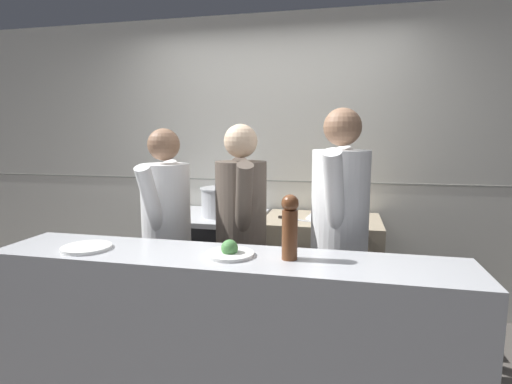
{
  "coord_description": "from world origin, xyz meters",
  "views": [
    {
      "loc": [
        0.64,
        -2.03,
        1.57
      ],
      "look_at": [
        0.02,
        0.77,
        1.15
      ],
      "focal_mm": 28.0,
      "sensor_mm": 36.0,
      "label": 1
    }
  ],
  "objects_px": {
    "pepper_mill": "(290,226)",
    "oven_range": "(215,265)",
    "mixing_bowl_steel": "(318,213)",
    "plated_dish_appetiser": "(230,252)",
    "stock_pot": "(220,201)",
    "chefs_knife": "(296,219)",
    "chef_sous": "(241,235)",
    "chef_head_cook": "(167,234)",
    "plated_dish_main": "(86,248)",
    "chef_line": "(339,233)"
  },
  "relations": [
    {
      "from": "chef_sous",
      "to": "plated_dish_appetiser",
      "type": "bearing_deg",
      "value": -100.21
    },
    {
      "from": "pepper_mill",
      "to": "chef_sous",
      "type": "bearing_deg",
      "value": 124.24
    },
    {
      "from": "oven_range",
      "to": "plated_dish_main",
      "type": "height_order",
      "value": "plated_dish_main"
    },
    {
      "from": "pepper_mill",
      "to": "mixing_bowl_steel",
      "type": "bearing_deg",
      "value": 87.32
    },
    {
      "from": "chef_head_cook",
      "to": "chef_sous",
      "type": "xyz_separation_m",
      "value": [
        0.51,
        0.03,
        0.01
      ]
    },
    {
      "from": "mixing_bowl_steel",
      "to": "pepper_mill",
      "type": "height_order",
      "value": "pepper_mill"
    },
    {
      "from": "oven_range",
      "to": "chef_sous",
      "type": "xyz_separation_m",
      "value": [
        0.42,
        -0.68,
        0.46
      ]
    },
    {
      "from": "chef_line",
      "to": "stock_pot",
      "type": "bearing_deg",
      "value": 154.63
    },
    {
      "from": "pepper_mill",
      "to": "chef_head_cook",
      "type": "relative_size",
      "value": 0.2
    },
    {
      "from": "chefs_knife",
      "to": "mixing_bowl_steel",
      "type": "bearing_deg",
      "value": 30.17
    },
    {
      "from": "pepper_mill",
      "to": "chef_line",
      "type": "distance_m",
      "value": 0.64
    },
    {
      "from": "stock_pot",
      "to": "mixing_bowl_steel",
      "type": "bearing_deg",
      "value": 2.53
    },
    {
      "from": "chef_head_cook",
      "to": "stock_pot",
      "type": "bearing_deg",
      "value": 75.52
    },
    {
      "from": "chef_head_cook",
      "to": "chef_line",
      "type": "bearing_deg",
      "value": 0.64
    },
    {
      "from": "chef_line",
      "to": "pepper_mill",
      "type": "bearing_deg",
      "value": -103.74
    },
    {
      "from": "pepper_mill",
      "to": "oven_range",
      "type": "bearing_deg",
      "value": 122.78
    },
    {
      "from": "stock_pot",
      "to": "plated_dish_main",
      "type": "relative_size",
      "value": 1.27
    },
    {
      "from": "mixing_bowl_steel",
      "to": "stock_pot",
      "type": "bearing_deg",
      "value": -177.47
    },
    {
      "from": "stock_pot",
      "to": "plated_dish_main",
      "type": "height_order",
      "value": "stock_pot"
    },
    {
      "from": "stock_pot",
      "to": "plated_dish_appetiser",
      "type": "height_order",
      "value": "stock_pot"
    },
    {
      "from": "plated_dish_appetiser",
      "to": "chef_sous",
      "type": "xyz_separation_m",
      "value": [
        -0.1,
        0.6,
        -0.07
      ]
    },
    {
      "from": "plated_dish_main",
      "to": "chef_line",
      "type": "height_order",
      "value": "chef_line"
    },
    {
      "from": "chefs_knife",
      "to": "chef_line",
      "type": "height_order",
      "value": "chef_line"
    },
    {
      "from": "plated_dish_appetiser",
      "to": "chef_sous",
      "type": "height_order",
      "value": "chef_sous"
    },
    {
      "from": "plated_dish_main",
      "to": "chef_head_cook",
      "type": "distance_m",
      "value": 0.65
    },
    {
      "from": "stock_pot",
      "to": "chef_sous",
      "type": "xyz_separation_m",
      "value": [
        0.34,
        -0.64,
        -0.11
      ]
    },
    {
      "from": "pepper_mill",
      "to": "chef_head_cook",
      "type": "height_order",
      "value": "chef_head_cook"
    },
    {
      "from": "stock_pot",
      "to": "chefs_knife",
      "type": "distance_m",
      "value": 0.65
    },
    {
      "from": "oven_range",
      "to": "chef_sous",
      "type": "distance_m",
      "value": 0.92
    },
    {
      "from": "chef_head_cook",
      "to": "chef_line",
      "type": "height_order",
      "value": "chef_line"
    },
    {
      "from": "mixing_bowl_steel",
      "to": "chef_head_cook",
      "type": "bearing_deg",
      "value": -144.03
    },
    {
      "from": "chef_head_cook",
      "to": "chef_sous",
      "type": "bearing_deg",
      "value": 3.33
    },
    {
      "from": "stock_pot",
      "to": "pepper_mill",
      "type": "height_order",
      "value": "pepper_mill"
    },
    {
      "from": "chefs_knife",
      "to": "chef_line",
      "type": "xyz_separation_m",
      "value": [
        0.34,
        -0.59,
        0.05
      ]
    },
    {
      "from": "oven_range",
      "to": "chef_sous",
      "type": "relative_size",
      "value": 0.55
    },
    {
      "from": "oven_range",
      "to": "pepper_mill",
      "type": "height_order",
      "value": "pepper_mill"
    },
    {
      "from": "mixing_bowl_steel",
      "to": "plated_dish_appetiser",
      "type": "distance_m",
      "value": 1.32
    },
    {
      "from": "oven_range",
      "to": "plated_dish_appetiser",
      "type": "relative_size",
      "value": 3.6
    },
    {
      "from": "mixing_bowl_steel",
      "to": "chef_sous",
      "type": "distance_m",
      "value": 0.82
    },
    {
      "from": "oven_range",
      "to": "chef_line",
      "type": "xyz_separation_m",
      "value": [
        1.05,
        -0.69,
        0.51
      ]
    },
    {
      "from": "chef_sous",
      "to": "chef_line",
      "type": "xyz_separation_m",
      "value": [
        0.63,
        -0.01,
        0.05
      ]
    },
    {
      "from": "mixing_bowl_steel",
      "to": "chef_head_cook",
      "type": "xyz_separation_m",
      "value": [
        -0.97,
        -0.71,
        -0.06
      ]
    },
    {
      "from": "chef_head_cook",
      "to": "plated_dish_appetiser",
      "type": "bearing_deg",
      "value": -43.08
    },
    {
      "from": "pepper_mill",
      "to": "chef_sous",
      "type": "distance_m",
      "value": 0.74
    },
    {
      "from": "chefs_knife",
      "to": "chef_sous",
      "type": "bearing_deg",
      "value": -116.86
    },
    {
      "from": "mixing_bowl_steel",
      "to": "pepper_mill",
      "type": "bearing_deg",
      "value": -92.68
    },
    {
      "from": "stock_pot",
      "to": "plated_dish_appetiser",
      "type": "relative_size",
      "value": 1.33
    },
    {
      "from": "chefs_knife",
      "to": "pepper_mill",
      "type": "relative_size",
      "value": 1.12
    },
    {
      "from": "stock_pot",
      "to": "pepper_mill",
      "type": "relative_size",
      "value": 1.02
    },
    {
      "from": "oven_range",
      "to": "chef_line",
      "type": "relative_size",
      "value": 0.52
    }
  ]
}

